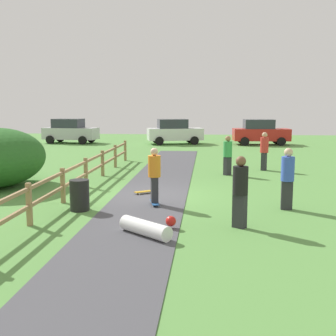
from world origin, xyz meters
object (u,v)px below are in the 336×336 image
object	(u,v)px
skateboard_loose	(146,191)
parked_car_silver	(70,131)
trash_bin	(80,195)
bystander_red	(264,149)
skater_fallen	(147,227)
parked_car_red	(260,132)
bystander_blue	(288,176)
parked_car_white	(174,132)
bystander_black	(240,188)
skater_riding	(154,173)
bystander_green	(228,154)

from	to	relation	value
skateboard_loose	parked_car_silver	world-z (taller)	parked_car_silver
trash_bin	bystander_red	xyz separation A→B (m)	(6.29, 8.32, 0.53)
skater_fallen	parked_car_red	size ratio (longest dim) A/B	0.32
bystander_red	bystander_blue	world-z (taller)	bystander_blue
bystander_red	parked_car_white	world-z (taller)	parked_car_white
bystander_black	skater_riding	bearing A→B (deg)	137.63
skateboard_loose	bystander_red	world-z (taller)	bystander_red
trash_bin	bystander_blue	distance (m)	6.05
skater_riding	bystander_green	bearing A→B (deg)	67.59
trash_bin	bystander_black	distance (m)	4.71
bystander_red	bystander_black	bearing A→B (deg)	-100.60
skateboard_loose	bystander_black	size ratio (longest dim) A/B	0.43
bystander_black	parked_car_silver	distance (m)	25.58
parked_car_silver	bystander_green	bearing A→B (deg)	-51.36
trash_bin	bystander_red	world-z (taller)	bystander_red
skater_riding	parked_car_red	distance (m)	21.33
skateboard_loose	parked_car_silver	size ratio (longest dim) A/B	0.18
skater_riding	skater_fallen	world-z (taller)	skater_riding
bystander_red	parked_car_red	world-z (taller)	parked_car_red
trash_bin	parked_car_red	world-z (taller)	parked_car_red
trash_bin	parked_car_silver	world-z (taller)	parked_car_silver
bystander_blue	parked_car_red	bearing A→B (deg)	85.36
bystander_black	parked_car_white	xyz separation A→B (m)	(-3.37, 22.76, -0.04)
bystander_red	parked_car_red	bearing A→B (deg)	84.00
bystander_blue	parked_car_red	xyz separation A→B (m)	(1.68, 20.74, -0.04)
bystander_green	bystander_black	bearing A→B (deg)	-90.42
skater_fallen	skateboard_loose	size ratio (longest dim) A/B	1.79
skater_fallen	parked_car_white	size ratio (longest dim) A/B	0.31
bystander_black	skateboard_loose	bearing A→B (deg)	127.14
skater_riding	parked_car_red	bearing A→B (deg)	74.81
skater_fallen	parked_car_red	world-z (taller)	parked_car_red
trash_bin	skateboard_loose	world-z (taller)	trash_bin
bystander_green	parked_car_silver	distance (m)	18.73
bystander_green	bystander_black	world-z (taller)	bystander_black
skater_riding	parked_car_red	world-z (taller)	parked_car_red
bystander_green	bystander_blue	bearing A→B (deg)	-76.70
parked_car_red	bystander_red	bearing A→B (deg)	-96.00
bystander_blue	bystander_green	bearing A→B (deg)	103.30
trash_bin	bystander_black	world-z (taller)	bystander_black
skater_riding	bystander_black	distance (m)	3.25
skater_fallen	bystander_blue	bearing A→B (deg)	38.28
trash_bin	parked_car_white	size ratio (longest dim) A/B	0.20
skater_riding	parked_car_silver	size ratio (longest dim) A/B	0.40
skater_fallen	parked_car_silver	xyz separation A→B (m)	(-9.44, 23.66, 0.76)
skater_riding	parked_car_silver	bearing A→B (deg)	114.15
skater_fallen	trash_bin	bearing A→B (deg)	135.56
bystander_black	parked_car_white	size ratio (longest dim) A/B	0.40
bystander_blue	bystander_black	bearing A→B (deg)	-126.48
parked_car_white	skateboard_loose	bearing A→B (deg)	-88.59
trash_bin	bystander_black	bearing A→B (deg)	-16.90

